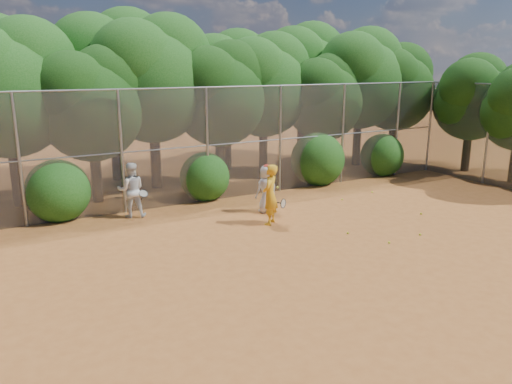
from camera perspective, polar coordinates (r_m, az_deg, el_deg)
ground at (r=13.59m, az=8.91°, el=-6.28°), size 80.00×80.00×0.00m
fence_back at (r=17.97m, az=-3.00°, el=5.72°), size 20.05×0.09×4.03m
fence_side at (r=22.29m, az=24.98°, el=6.09°), size 0.09×6.09×4.03m
tree_1 at (r=18.52m, az=-26.58°, el=11.08°), size 4.64×4.03×6.35m
tree_2 at (r=18.16m, az=-18.29°, el=9.98°), size 3.99×3.47×5.47m
tree_3 at (r=19.73m, az=-11.74°, el=13.05°), size 4.89×4.26×6.70m
tree_4 at (r=20.09m, az=-4.19°, el=11.51°), size 4.19×3.64×5.73m
tree_5 at (r=21.95m, az=0.95°, el=12.54°), size 4.51×3.92×6.17m
tree_6 at (r=22.52m, az=7.85°, el=10.98°), size 3.86×3.36×5.29m
tree_7 at (r=24.53m, az=11.87°, el=12.98°), size 4.77×4.14×6.53m
tree_8 at (r=25.67m, az=15.71°, el=11.77°), size 4.25×3.70×5.82m
tree_10 at (r=21.58m, az=-16.20°, el=13.50°), size 5.15×4.48×7.06m
tree_11 at (r=22.90m, az=-3.33°, el=12.89°), size 4.64×4.03×6.35m
tree_12 at (r=25.68m, az=5.39°, el=13.79°), size 5.02×4.37×6.88m
tree_13 at (r=24.54m, az=23.51°, el=10.22°), size 3.86×3.36×5.29m
bush_0 at (r=16.79m, az=-21.74°, el=0.42°), size 2.00×2.00×2.00m
bush_1 at (r=18.08m, az=-5.88°, el=2.00°), size 1.80×1.80×1.80m
bush_2 at (r=20.49m, az=7.06°, el=4.01°), size 2.20×2.20×2.20m
bush_3 at (r=22.74m, az=14.22°, el=4.32°), size 1.90×1.90×1.90m
player_yellow at (r=15.11m, az=1.63°, el=-0.31°), size 0.89×0.78×1.85m
player_teen at (r=16.36m, az=1.22°, el=0.38°), size 0.81×0.56×1.61m
player_white at (r=16.33m, az=-14.08°, el=0.23°), size 1.00×0.87×1.77m
ball_0 at (r=14.69m, az=10.45°, el=-4.62°), size 0.07×0.07×0.07m
ball_1 at (r=18.23m, az=9.82°, el=-0.84°), size 0.07×0.07×0.07m
ball_2 at (r=15.07m, az=18.25°, el=-4.63°), size 0.07×0.07×0.07m
ball_3 at (r=17.14m, az=18.35°, el=-2.36°), size 0.07×0.07×0.07m
ball_4 at (r=14.17m, az=14.98°, el=-5.59°), size 0.07×0.07×0.07m
ball_5 at (r=19.52m, az=13.14°, el=0.01°), size 0.07×0.07×0.07m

